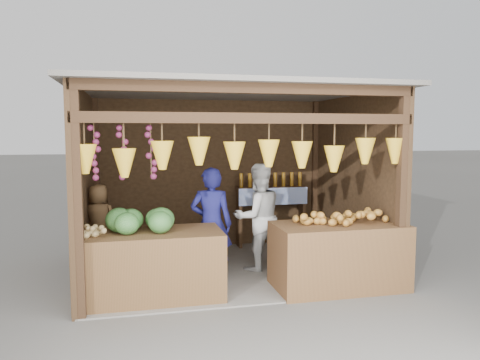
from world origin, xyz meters
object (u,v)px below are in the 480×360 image
counter_left (150,265)px  woman_standing (258,217)px  vendor_seated (99,221)px  man_standing (211,224)px  counter_right (339,256)px

counter_left → woman_standing: bearing=29.1°
counter_left → vendor_seated: bearing=124.0°
man_standing → woman_standing: size_ratio=0.99×
counter_right → vendor_seated: bearing=160.3°
counter_left → vendor_seated: vendor_seated is taller
counter_left → man_standing: (0.85, 0.54, 0.37)m
vendor_seated → man_standing: bearing=-179.7°
counter_left → man_standing: size_ratio=1.12×
man_standing → vendor_seated: size_ratio=1.53×
woman_standing → vendor_seated: (-2.26, 0.07, 0.03)m
counter_right → man_standing: (-1.57, 0.68, 0.36)m
counter_right → woman_standing: bearing=128.2°
counter_right → counter_left: bearing=176.8°
counter_left → vendor_seated: (-0.65, 0.96, 0.40)m
counter_left → woman_standing: woman_standing is taller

